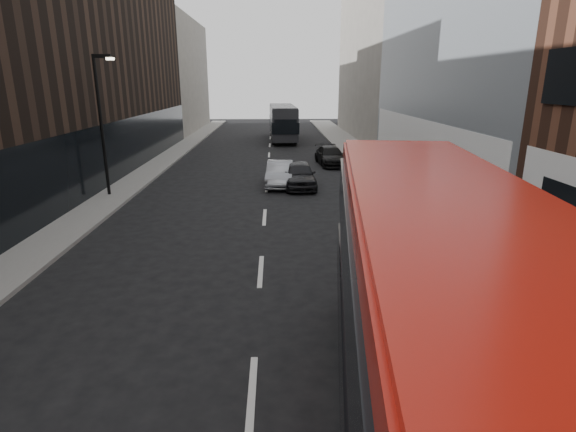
{
  "coord_description": "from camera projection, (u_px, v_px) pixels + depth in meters",
  "views": [
    {
      "loc": [
        0.49,
        -5.36,
        5.85
      ],
      "look_at": [
        0.82,
        5.82,
        2.5
      ],
      "focal_mm": 28.0,
      "sensor_mm": 36.0,
      "label": 1
    }
  ],
  "objects": [
    {
      "name": "car_b",
      "position": [
        280.0,
        173.0,
        26.28
      ],
      "size": [
        1.73,
        4.36,
        1.41
      ],
      "primitive_type": "imported",
      "rotation": [
        0.0,
        0.0,
        -0.06
      ],
      "color": "#919499",
      "rests_on": "ground"
    },
    {
      "name": "street_lamp",
      "position": [
        102.0,
        116.0,
        22.6
      ],
      "size": [
        1.06,
        0.22,
        7.0
      ],
      "color": "black",
      "rests_on": "sidewalk_left"
    },
    {
      "name": "building_left_far",
      "position": [
        175.0,
        76.0,
        54.4
      ],
      "size": [
        5.0,
        20.0,
        13.0
      ],
      "primitive_type": "cube",
      "color": "slate",
      "rests_on": "ground"
    },
    {
      "name": "car_a",
      "position": [
        299.0,
        175.0,
        25.79
      ],
      "size": [
        1.88,
        4.4,
        1.48
      ],
      "primitive_type": "imported",
      "rotation": [
        0.0,
        0.0,
        0.03
      ],
      "color": "black",
      "rests_on": "ground"
    },
    {
      "name": "sidewalk_right",
      "position": [
        377.0,
        169.0,
        30.93
      ],
      "size": [
        3.0,
        80.0,
        0.15
      ],
      "primitive_type": "cube",
      "color": "slate",
      "rests_on": "ground"
    },
    {
      "name": "car_c",
      "position": [
        331.0,
        156.0,
        32.8
      ],
      "size": [
        2.22,
        4.65,
        1.31
      ],
      "primitive_type": "imported",
      "rotation": [
        0.0,
        0.0,
        0.09
      ],
      "color": "black",
      "rests_on": "ground"
    },
    {
      "name": "building_modern_block",
      "position": [
        475.0,
        4.0,
        24.39
      ],
      "size": [
        5.03,
        22.0,
        20.0
      ],
      "color": "gray",
      "rests_on": "ground"
    },
    {
      "name": "building_victorian",
      "position": [
        379.0,
        44.0,
        46.48
      ],
      "size": [
        6.5,
        24.0,
        21.0
      ],
      "color": "slate",
      "rests_on": "ground"
    },
    {
      "name": "red_bus",
      "position": [
        437.0,
        332.0,
        6.25
      ],
      "size": [
        4.02,
        11.36,
        4.51
      ],
      "rotation": [
        0.0,
        0.0,
        -0.13
      ],
      "color": "#A7140A",
      "rests_on": "ground"
    },
    {
      "name": "sidewalk_left",
      "position": [
        150.0,
        170.0,
        30.49
      ],
      "size": [
        2.0,
        80.0,
        0.15
      ],
      "primitive_type": "cube",
      "color": "slate",
      "rests_on": "ground"
    },
    {
      "name": "grey_bus",
      "position": [
        283.0,
        122.0,
        46.5
      ],
      "size": [
        2.91,
        10.98,
        3.52
      ],
      "rotation": [
        0.0,
        0.0,
        0.03
      ],
      "color": "black",
      "rests_on": "ground"
    },
    {
      "name": "building_left_mid",
      "position": [
        112.0,
        66.0,
        33.19
      ],
      "size": [
        5.0,
        24.0,
        14.0
      ],
      "primitive_type": "cube",
      "color": "black",
      "rests_on": "ground"
    }
  ]
}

